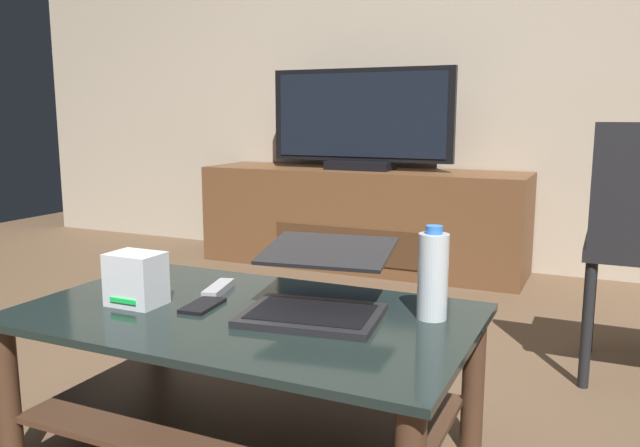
{
  "coord_description": "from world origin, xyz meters",
  "views": [
    {
      "loc": [
        0.87,
        -1.49,
        0.91
      ],
      "look_at": [
        0.01,
        0.36,
        0.56
      ],
      "focal_mm": 35.81,
      "sensor_mm": 36.0,
      "label": 1
    }
  ],
  "objects_px": {
    "cell_phone": "(203,305)",
    "tv_remote": "(218,288)",
    "water_bottle_near": "(433,275)",
    "coffee_table": "(246,359)",
    "media_cabinet": "(361,218)",
    "router_box": "(136,279)",
    "television": "(361,122)",
    "laptop": "(319,288)"
  },
  "relations": [
    {
      "from": "cell_phone",
      "to": "tv_remote",
      "type": "bearing_deg",
      "value": 101.62
    },
    {
      "from": "water_bottle_near",
      "to": "cell_phone",
      "type": "xyz_separation_m",
      "value": [
        -0.57,
        -0.16,
        -0.11
      ]
    },
    {
      "from": "coffee_table",
      "to": "cell_phone",
      "type": "bearing_deg",
      "value": -171.7
    },
    {
      "from": "coffee_table",
      "to": "cell_phone",
      "type": "height_order",
      "value": "cell_phone"
    },
    {
      "from": "media_cabinet",
      "to": "cell_phone",
      "type": "relative_size",
      "value": 13.86
    },
    {
      "from": "media_cabinet",
      "to": "router_box",
      "type": "distance_m",
      "value": 2.28
    },
    {
      "from": "cell_phone",
      "to": "tv_remote",
      "type": "height_order",
      "value": "tv_remote"
    },
    {
      "from": "television",
      "to": "laptop",
      "type": "bearing_deg",
      "value": -71.54
    },
    {
      "from": "tv_remote",
      "to": "television",
      "type": "bearing_deg",
      "value": 85.7
    },
    {
      "from": "cell_phone",
      "to": "tv_remote",
      "type": "xyz_separation_m",
      "value": [
        -0.04,
        0.14,
        0.01
      ]
    },
    {
      "from": "cell_phone",
      "to": "television",
      "type": "bearing_deg",
      "value": 94.58
    },
    {
      "from": "media_cabinet",
      "to": "laptop",
      "type": "height_order",
      "value": "media_cabinet"
    },
    {
      "from": "water_bottle_near",
      "to": "cell_phone",
      "type": "height_order",
      "value": "water_bottle_near"
    },
    {
      "from": "water_bottle_near",
      "to": "coffee_table",
      "type": "bearing_deg",
      "value": -162.21
    },
    {
      "from": "router_box",
      "to": "cell_phone",
      "type": "height_order",
      "value": "router_box"
    },
    {
      "from": "router_box",
      "to": "media_cabinet",
      "type": "bearing_deg",
      "value": 95.86
    },
    {
      "from": "water_bottle_near",
      "to": "tv_remote",
      "type": "distance_m",
      "value": 0.62
    },
    {
      "from": "media_cabinet",
      "to": "laptop",
      "type": "relative_size",
      "value": 4.43
    },
    {
      "from": "water_bottle_near",
      "to": "cell_phone",
      "type": "distance_m",
      "value": 0.6
    },
    {
      "from": "coffee_table",
      "to": "laptop",
      "type": "height_order",
      "value": "laptop"
    },
    {
      "from": "television",
      "to": "water_bottle_near",
      "type": "distance_m",
      "value": 2.27
    },
    {
      "from": "router_box",
      "to": "laptop",
      "type": "bearing_deg",
      "value": 16.95
    },
    {
      "from": "laptop",
      "to": "router_box",
      "type": "relative_size",
      "value": 3.13
    },
    {
      "from": "television",
      "to": "router_box",
      "type": "xyz_separation_m",
      "value": [
        0.23,
        -2.24,
        -0.39
      ]
    },
    {
      "from": "router_box",
      "to": "coffee_table",
      "type": "bearing_deg",
      "value": 13.15
    },
    {
      "from": "water_bottle_near",
      "to": "router_box",
      "type": "bearing_deg",
      "value": -164.01
    },
    {
      "from": "media_cabinet",
      "to": "television",
      "type": "xyz_separation_m",
      "value": [
        0.0,
        -0.02,
        0.58
      ]
    },
    {
      "from": "coffee_table",
      "to": "router_box",
      "type": "bearing_deg",
      "value": -166.85
    },
    {
      "from": "router_box",
      "to": "water_bottle_near",
      "type": "xyz_separation_m",
      "value": [
        0.74,
        0.21,
        0.04
      ]
    },
    {
      "from": "coffee_table",
      "to": "water_bottle_near",
      "type": "distance_m",
      "value": 0.53
    },
    {
      "from": "coffee_table",
      "to": "water_bottle_near",
      "type": "height_order",
      "value": "water_bottle_near"
    },
    {
      "from": "media_cabinet",
      "to": "television",
      "type": "relative_size",
      "value": 1.75
    },
    {
      "from": "media_cabinet",
      "to": "tv_remote",
      "type": "bearing_deg",
      "value": -80.1
    },
    {
      "from": "media_cabinet",
      "to": "cell_phone",
      "type": "bearing_deg",
      "value": -79.59
    },
    {
      "from": "router_box",
      "to": "cell_phone",
      "type": "distance_m",
      "value": 0.19
    },
    {
      "from": "laptop",
      "to": "water_bottle_near",
      "type": "distance_m",
      "value": 0.29
    },
    {
      "from": "coffee_table",
      "to": "television",
      "type": "bearing_deg",
      "value": 103.61
    },
    {
      "from": "media_cabinet",
      "to": "tv_remote",
      "type": "xyz_separation_m",
      "value": [
        0.36,
        -2.06,
        0.13
      ]
    },
    {
      "from": "coffee_table",
      "to": "television",
      "type": "xyz_separation_m",
      "value": [
        -0.52,
        2.17,
        0.59
      ]
    },
    {
      "from": "router_box",
      "to": "water_bottle_near",
      "type": "relative_size",
      "value": 0.6
    },
    {
      "from": "television",
      "to": "router_box",
      "type": "distance_m",
      "value": 2.28
    },
    {
      "from": "coffee_table",
      "to": "laptop",
      "type": "bearing_deg",
      "value": 22.99
    }
  ]
}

